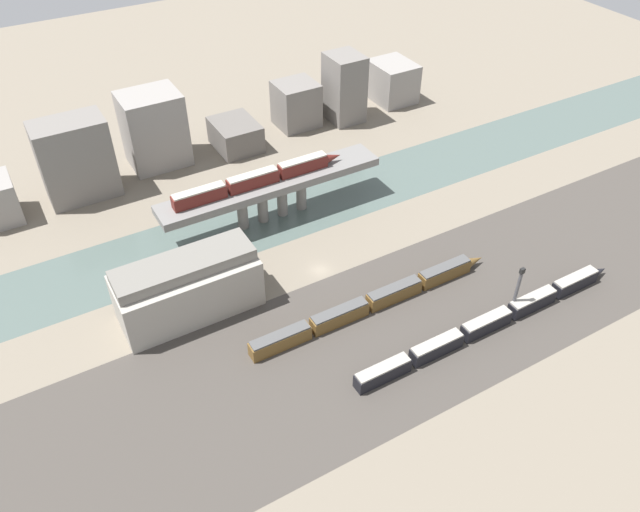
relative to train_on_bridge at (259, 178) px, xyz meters
name	(u,v)px	position (x,y,z in m)	size (l,w,h in m)	color
ground_plane	(320,270)	(3.20, -23.80, -12.62)	(400.00, 400.00, 0.00)	#756B5B
railbed_yard	(378,338)	(3.20, -47.80, -12.61)	(280.00, 42.00, 0.01)	#423D38
river_water	(273,217)	(3.20, 0.00, -12.61)	(320.00, 21.90, 0.01)	#4C5B56
bridge	(272,188)	(3.20, 0.00, -3.76)	(57.50, 8.86, 10.91)	slate
train_on_bridge	(259,178)	(0.00, 0.00, 0.00)	(44.58, 2.74, 3.51)	#5B1E19
train_yard_near	(491,321)	(24.93, -56.86, -10.94)	(66.85, 2.68, 3.42)	black
train_yard_mid	(373,302)	(7.03, -40.03, -10.85)	(58.85, 2.81, 3.61)	brown
warehouse_building	(188,287)	(-26.85, -21.17, -6.04)	(29.21, 12.45, 13.83)	#9E998E
signal_tower	(517,290)	(31.78, -55.74, -6.31)	(1.00, 0.73, 12.26)	#4C4C51
city_block_left	(76,160)	(-35.62, 33.99, -1.87)	(17.95, 10.83, 21.51)	slate
city_block_center	(154,129)	(-13.00, 40.11, -2.18)	(16.01, 13.19, 20.88)	gray
city_block_right	(236,135)	(9.50, 36.81, -8.59)	(12.07, 14.97, 8.06)	#605B56
city_block_far_right	(296,104)	(31.63, 40.24, -5.77)	(12.37, 11.53, 13.69)	slate
city_block_tall	(344,88)	(46.43, 36.19, -2.17)	(10.06, 11.41, 20.90)	slate
city_block_low	(392,81)	(67.52, 39.99, -6.28)	(12.51, 14.61, 12.67)	gray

